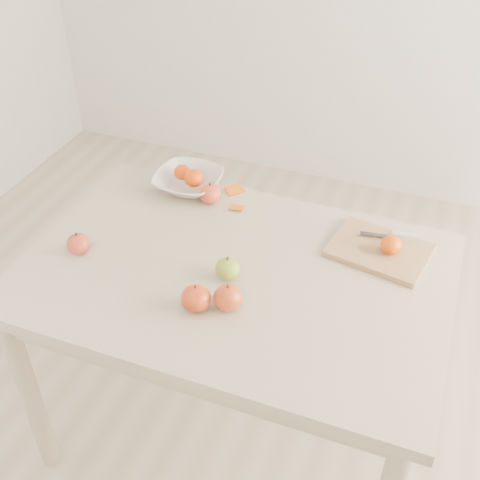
% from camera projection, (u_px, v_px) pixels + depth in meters
% --- Properties ---
extents(ground, '(3.50, 3.50, 0.00)m').
position_uv_depth(ground, '(235.00, 427.00, 2.16)').
color(ground, '#C6B293').
rests_on(ground, ground).
extents(table, '(1.20, 0.80, 0.75)m').
position_uv_depth(table, '(234.00, 295.00, 1.76)').
color(table, beige).
rests_on(table, ground).
extents(cutting_board, '(0.31, 0.25, 0.02)m').
position_uv_depth(cutting_board, '(379.00, 250.00, 1.75)').
color(cutting_board, '#AB7B55').
rests_on(cutting_board, table).
extents(board_tangerine, '(0.06, 0.06, 0.05)m').
position_uv_depth(board_tangerine, '(391.00, 245.00, 1.71)').
color(board_tangerine, '#D95307').
rests_on(board_tangerine, cutting_board).
extents(fruit_bowl, '(0.22, 0.22, 0.05)m').
position_uv_depth(fruit_bowl, '(188.00, 181.00, 2.01)').
color(fruit_bowl, white).
rests_on(fruit_bowl, table).
extents(bowl_tangerine_near, '(0.06, 0.06, 0.05)m').
position_uv_depth(bowl_tangerine_near, '(182.00, 172.00, 2.01)').
color(bowl_tangerine_near, red).
rests_on(bowl_tangerine_near, fruit_bowl).
extents(bowl_tangerine_far, '(0.07, 0.07, 0.06)m').
position_uv_depth(bowl_tangerine_far, '(194.00, 178.00, 1.97)').
color(bowl_tangerine_far, '#E64808').
rests_on(bowl_tangerine_far, fruit_bowl).
extents(orange_peel_a, '(0.07, 0.07, 0.01)m').
position_uv_depth(orange_peel_a, '(235.00, 191.00, 2.01)').
color(orange_peel_a, '#D0570E').
rests_on(orange_peel_a, table).
extents(orange_peel_b, '(0.05, 0.04, 0.01)m').
position_uv_depth(orange_peel_b, '(237.00, 208.00, 1.93)').
color(orange_peel_b, '#D65F0F').
rests_on(orange_peel_b, table).
extents(paring_knife, '(0.17, 0.05, 0.01)m').
position_uv_depth(paring_knife, '(400.00, 236.00, 1.78)').
color(paring_knife, silver).
rests_on(paring_knife, cutting_board).
extents(apple_green, '(0.07, 0.07, 0.06)m').
position_uv_depth(apple_green, '(228.00, 268.00, 1.65)').
color(apple_green, olive).
rests_on(apple_green, table).
extents(apple_red_e, '(0.08, 0.08, 0.07)m').
position_uv_depth(apple_red_e, '(228.00, 298.00, 1.55)').
color(apple_red_e, '#900D03').
rests_on(apple_red_e, table).
extents(apple_red_d, '(0.07, 0.07, 0.06)m').
position_uv_depth(apple_red_d, '(78.00, 244.00, 1.74)').
color(apple_red_d, maroon).
rests_on(apple_red_d, table).
extents(apple_red_a, '(0.07, 0.07, 0.06)m').
position_uv_depth(apple_red_a, '(210.00, 194.00, 1.94)').
color(apple_red_a, maroon).
rests_on(apple_red_a, table).
extents(apple_red_c, '(0.08, 0.08, 0.07)m').
position_uv_depth(apple_red_c, '(196.00, 298.00, 1.55)').
color(apple_red_c, maroon).
rests_on(apple_red_c, table).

